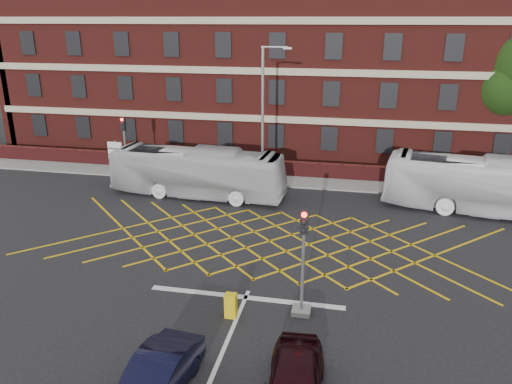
% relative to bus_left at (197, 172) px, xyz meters
% --- Properties ---
extents(ground, '(120.00, 120.00, 0.00)m').
position_rel_bus_left_xyz_m(ground, '(5.65, -7.85, -1.54)').
color(ground, black).
rests_on(ground, ground).
extents(victorian_building, '(51.00, 12.17, 20.40)m').
position_rel_bus_left_xyz_m(victorian_building, '(5.90, 14.15, 6.30)').
color(victorian_building, '#591B16').
rests_on(victorian_building, ground).
extents(boundary_wall, '(56.00, 0.50, 1.10)m').
position_rel_bus_left_xyz_m(boundary_wall, '(5.65, 5.15, -0.99)').
color(boundary_wall, '#531617').
rests_on(boundary_wall, ground).
extents(far_pavement, '(60.00, 3.00, 0.12)m').
position_rel_bus_left_xyz_m(far_pavement, '(5.65, 4.15, -1.48)').
color(far_pavement, slate).
rests_on(far_pavement, ground).
extents(box_junction_hatching, '(8.22, 8.22, 0.02)m').
position_rel_bus_left_xyz_m(box_junction_hatching, '(5.65, -5.85, -1.53)').
color(box_junction_hatching, '#CC990C').
rests_on(box_junction_hatching, ground).
extents(stop_line, '(8.00, 0.30, 0.02)m').
position_rel_bus_left_xyz_m(stop_line, '(5.65, -11.35, -1.53)').
color(stop_line, silver).
rests_on(stop_line, ground).
extents(bus_left, '(11.21, 3.37, 3.08)m').
position_rel_bus_left_xyz_m(bus_left, '(0.00, 0.00, 0.00)').
color(bus_left, silver).
rests_on(bus_left, ground).
extents(bus_right, '(12.00, 4.53, 3.26)m').
position_rel_bus_left_xyz_m(bus_right, '(17.27, 0.49, 0.09)').
color(bus_right, white).
rests_on(bus_right, ground).
extents(car_navy, '(1.85, 4.28, 1.37)m').
position_rel_bus_left_xyz_m(car_navy, '(4.30, -17.38, -0.85)').
color(car_navy, black).
rests_on(car_navy, ground).
extents(car_maroon, '(1.89, 4.23, 1.41)m').
position_rel_bus_left_xyz_m(car_maroon, '(8.33, -16.72, -0.83)').
color(car_maroon, black).
rests_on(car_maroon, ground).
extents(traffic_light_near, '(0.70, 0.70, 4.27)m').
position_rel_bus_left_xyz_m(traffic_light_near, '(7.98, -12.01, 0.23)').
color(traffic_light_near, slate).
rests_on(traffic_light_near, ground).
extents(traffic_light_far, '(0.70, 0.70, 4.27)m').
position_rel_bus_left_xyz_m(traffic_light_far, '(-6.15, 2.80, 0.23)').
color(traffic_light_far, slate).
rests_on(traffic_light_far, ground).
extents(street_lamp, '(2.25, 1.00, 9.10)m').
position_rel_bus_left_xyz_m(street_lamp, '(3.83, 2.02, 1.60)').
color(street_lamp, slate).
rests_on(street_lamp, ground).
extents(direction_signs, '(1.10, 0.16, 2.20)m').
position_rel_bus_left_xyz_m(direction_signs, '(-7.67, 4.18, -0.16)').
color(direction_signs, gray).
rests_on(direction_signs, ground).
extents(utility_cabinet, '(0.43, 0.37, 0.95)m').
position_rel_bus_left_xyz_m(utility_cabinet, '(5.40, -12.77, -1.06)').
color(utility_cabinet, '#DEBC0D').
rests_on(utility_cabinet, ground).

